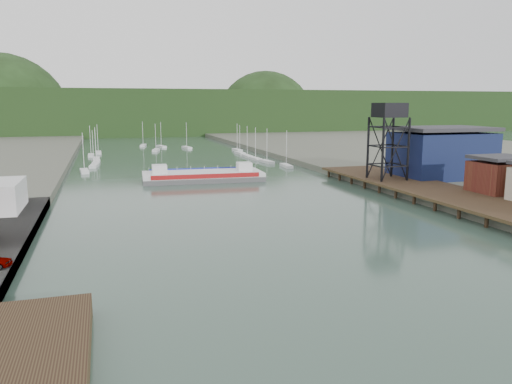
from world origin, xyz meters
TOP-DOWN VIEW (x-y plane):
  - ground at (0.00, 0.00)m, footprint 600.00×600.00m
  - west_stage at (-29.00, 0.00)m, footprint 10.00×18.00m
  - east_pier at (37.00, 45.00)m, footprint 14.00×70.00m
  - lift_tower at (35.00, 58.00)m, footprint 6.50×6.50m
  - blue_shed at (50.00, 60.00)m, footprint 20.50×14.50m
  - marina_sailboats at (0.08, 138.46)m, footprint 57.71×92.65m
  - distant_hills at (-3.98, 301.35)m, footprint 500.00×120.00m
  - chain_ferry at (-0.18, 81.27)m, footprint 28.55×12.81m

SIDE VIEW (x-z plane):
  - ground at x=0.00m, z-range 0.00..0.00m
  - marina_sailboats at x=0.08m, z-range -0.10..0.80m
  - west_stage at x=-29.00m, z-range 0.00..1.80m
  - chain_ferry at x=-0.18m, z-range -0.86..3.17m
  - east_pier at x=37.00m, z-range 0.67..3.12m
  - blue_shed at x=50.00m, z-range 1.41..12.71m
  - distant_hills at x=-3.98m, z-range -29.62..50.38m
  - lift_tower at x=35.00m, z-range 7.65..23.65m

